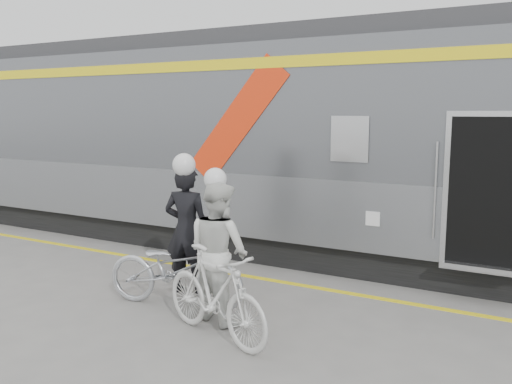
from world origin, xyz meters
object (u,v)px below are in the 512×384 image
Objects in this scene: man at (187,230)px; bicycle_right at (215,294)px; woman at (219,251)px; bicycle_left at (175,269)px.

man is 1.79m from bicycle_right.
man reaches higher than woman.
man is 0.72m from bicycle_left.
bicycle_left is 1.09× the size of bicycle_right.
bicycle_right is (0.30, -0.55, -0.36)m from woman.
man reaches higher than bicycle_left.
bicycle_right is at bearing -132.18° from bicycle_left.
man is 0.95× the size of bicycle_left.
man is at bearing 8.77° from bicycle_left.
bicycle_left is at bearing 78.00° from bicycle_right.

